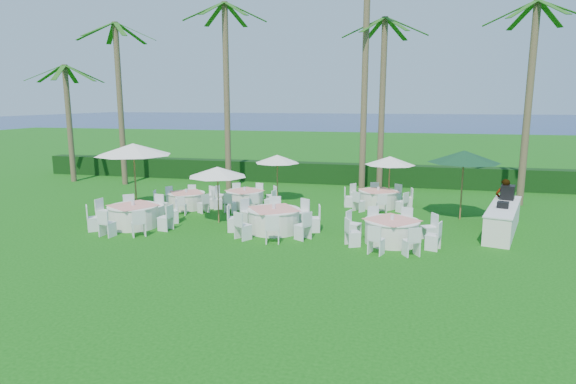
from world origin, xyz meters
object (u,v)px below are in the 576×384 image
buffet_table (503,218)px  banquet_table_c (392,231)px  umbrella_a (133,149)px  banquet_table_e (245,198)px  umbrella_c (277,159)px  banquet_table_a (134,215)px  umbrella_green (464,157)px  banquet_table_d (187,200)px  umbrella_d (390,161)px  banquet_table_f (378,198)px  umbrella_b (217,172)px  banquet_table_b (274,219)px  staff_person (504,201)px

buffet_table → banquet_table_c: bearing=-149.3°
umbrella_a → banquet_table_e: bearing=22.2°
umbrella_a → buffet_table: (15.16, -0.18, -2.17)m
umbrella_c → buffet_table: bearing=-20.2°
banquet_table_a → umbrella_c: 7.45m
umbrella_c → umbrella_green: umbrella_green is taller
banquet_table_d → banquet_table_e: banquet_table_e is taller
umbrella_d → banquet_table_d: bearing=-162.2°
banquet_table_f → umbrella_c: umbrella_c is taller
umbrella_green → banquet_table_d: bearing=-176.8°
banquet_table_e → banquet_table_f: bearing=12.5°
banquet_table_f → umbrella_b: (-6.07, -4.39, 1.65)m
banquet_table_d → umbrella_b: bearing=-41.8°
banquet_table_c → umbrella_b: umbrella_b is taller
banquet_table_a → banquet_table_b: bearing=6.0°
umbrella_c → umbrella_green: size_ratio=0.79×
staff_person → banquet_table_b: bearing=21.6°
banquet_table_d → umbrella_green: 12.07m
banquet_table_b → umbrella_c: 5.72m
banquet_table_a → umbrella_green: 13.29m
banquet_table_a → buffet_table: buffet_table is taller
banquet_table_a → umbrella_d: umbrella_d is taller
banquet_table_b → staff_person: size_ratio=1.93×
banquet_table_a → banquet_table_f: size_ratio=1.09×
banquet_table_a → banquet_table_f: banquet_table_a is taller
banquet_table_c → umbrella_c: 8.25m
umbrella_d → umbrella_a: bearing=-161.1°
umbrella_a → staff_person: (15.44, 1.30, -1.83)m
banquet_table_d → banquet_table_f: size_ratio=0.93×
umbrella_c → umbrella_a: bearing=-149.3°
banquet_table_e → umbrella_d: bearing=16.5°
banquet_table_b → umbrella_d: size_ratio=1.50×
banquet_table_f → umbrella_a: 11.15m
banquet_table_f → staff_person: bearing=-20.3°
banquet_table_b → banquet_table_e: 4.53m
banquet_table_f → umbrella_d: umbrella_d is taller
banquet_table_e → umbrella_b: umbrella_b is taller
umbrella_d → umbrella_green: umbrella_green is taller
banquet_table_e → buffet_table: (10.70, -2.00, 0.15)m
umbrella_d → buffet_table: bearing=-42.5°
banquet_table_e → umbrella_d: (6.44, 1.90, 1.69)m
umbrella_c → umbrella_d: size_ratio=0.98×
umbrella_a → banquet_table_f: bearing=16.8°
banquet_table_f → umbrella_b: umbrella_b is taller
umbrella_b → buffet_table: bearing=5.6°
banquet_table_c → staff_person: (4.25, 3.83, 0.46)m
banquet_table_b → umbrella_d: bearing=54.9°
banquet_table_e → banquet_table_f: 6.13m
umbrella_b → umbrella_d: umbrella_d is taller
banquet_table_b → umbrella_green: bearing=26.9°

